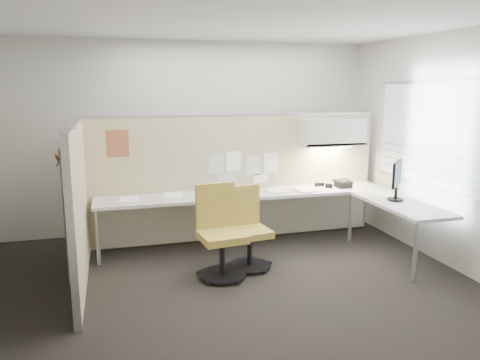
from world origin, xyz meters
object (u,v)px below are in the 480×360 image
object	(u,v)px
desk	(273,203)
chair_left	(220,235)
phone	(343,184)
monitor	(397,178)
chair_right	(247,231)

from	to	relation	value
desk	chair_left	xyz separation A→B (m)	(-0.92, -0.80, -0.12)
desk	phone	bearing A→B (deg)	6.12
monitor	phone	size ratio (longest dim) A/B	2.14
desk	monitor	size ratio (longest dim) A/B	8.00
chair_right	monitor	distance (m)	2.00
chair_left	phone	bearing A→B (deg)	18.33
chair_right	monitor	size ratio (longest dim) A/B	1.92
chair_right	phone	world-z (taller)	chair_right
desk	phone	xyz separation A→B (m)	(1.10, 0.12, 0.18)
chair_right	monitor	bearing A→B (deg)	-11.69
chair_left	phone	world-z (taller)	chair_left
monitor	phone	bearing A→B (deg)	60.71
desk	chair_right	bearing A→B (deg)	-130.83
chair_right	chair_left	bearing A→B (deg)	-162.48
monitor	chair_left	bearing A→B (deg)	134.40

